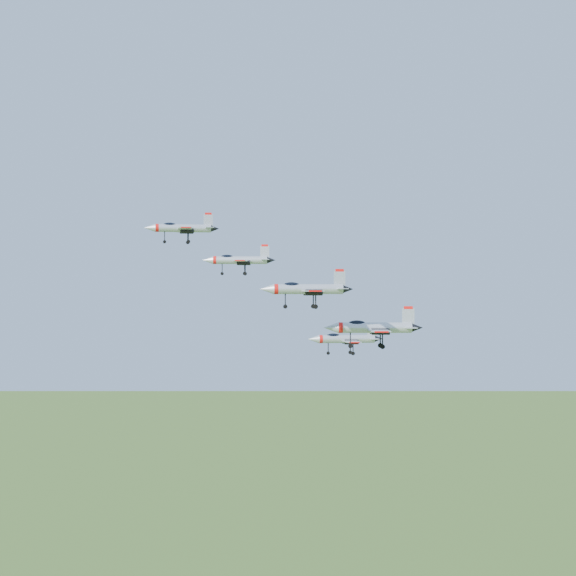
{
  "coord_description": "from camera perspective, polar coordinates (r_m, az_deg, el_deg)",
  "views": [
    {
      "loc": [
        -1.74,
        -116.54,
        124.81
      ],
      "look_at": [
        -2.09,
        -1.75,
        125.26
      ],
      "focal_mm": 50.0,
      "sensor_mm": 36.0,
      "label": 1
    }
  ],
  "objects": [
    {
      "name": "jet_lead",
      "position": [
        125.94,
        -7.62,
        4.25
      ],
      "size": [
        11.64,
        9.76,
        3.12
      ],
      "rotation": [
        0.0,
        0.0,
        0.18
      ],
      "color": "#B5BBC3"
    },
    {
      "name": "jet_left_low",
      "position": [
        125.59,
        4.04,
        -3.62
      ],
      "size": [
        11.98,
        9.98,
        3.2
      ],
      "rotation": [
        0.0,
        0.0,
        0.13
      ],
      "color": "#B5BBC3"
    },
    {
      "name": "jet_left_high",
      "position": [
        117.12,
        -3.58,
        2.01
      ],
      "size": [
        10.7,
        8.79,
        2.87
      ],
      "rotation": [
        0.0,
        0.0,
        0.01
      ],
      "color": "#B5BBC3"
    },
    {
      "name": "jet_right_low",
      "position": [
        107.3,
        5.99,
        -2.8
      ],
      "size": [
        13.28,
        10.9,
        3.56
      ],
      "rotation": [
        0.0,
        0.0,
        0.01
      ],
      "color": "#B5BBC3"
    },
    {
      "name": "jet_right_high",
      "position": [
        100.91,
        1.26,
        -0.06
      ],
      "size": [
        11.95,
        9.93,
        3.19
      ],
      "rotation": [
        0.0,
        0.0,
        0.11
      ],
      "color": "#B5BBC3"
    }
  ]
}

